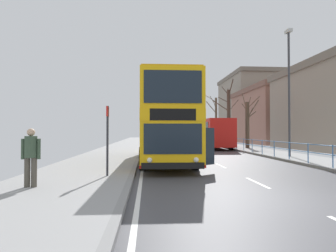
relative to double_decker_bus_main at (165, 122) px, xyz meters
name	(u,v)px	position (x,y,z in m)	size (l,w,h in m)	color
ground	(270,201)	(1.98, -9.26, -2.23)	(15.80, 140.00, 0.20)	#45454A
double_decker_bus_main	(165,122)	(0.00, 0.00, 0.00)	(3.21, 11.10, 4.33)	#F4B20F
background_bus_far_lane	(211,133)	(5.57, 12.70, -0.66)	(2.65, 9.09, 2.93)	red
pedestrian_railing_far_kerb	(274,146)	(7.15, 1.66, -1.45)	(0.05, 23.15, 1.01)	#386BA8
pedestrian_companion	(31,154)	(-4.37, -7.62, -1.18)	(0.54, 0.35, 1.69)	#4C473D
bus_stop_sign_near	(107,132)	(-2.47, -5.67, -0.57)	(0.08, 0.44, 2.53)	#2D2D33
street_lamp_far_side	(289,83)	(8.10, 1.52, 2.60)	(0.28, 0.60, 8.22)	#38383D
bare_tree_far_00	(229,116)	(8.43, 16.31, 1.33)	(2.76, 2.74, 7.62)	#423328
bare_tree_far_01	(248,123)	(8.83, 11.11, 0.31)	(1.48, 3.24, 5.55)	#4C3D2D
bare_tree_far_02	(216,119)	(8.71, 23.63, 1.29)	(1.73, 1.70, 6.99)	brown
background_building_01	(251,108)	(19.10, 37.47, 4.06)	(9.46, 15.77, 12.60)	gray
background_building_02	(278,116)	(18.38, 24.74, 1.84)	(10.20, 14.73, 8.16)	#936656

